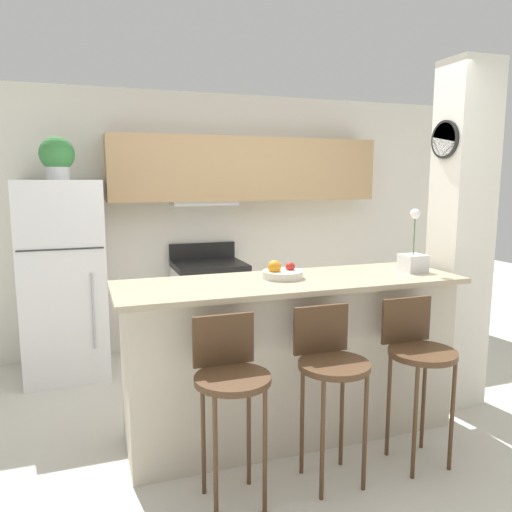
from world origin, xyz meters
TOP-DOWN VIEW (x-y plane):
  - ground_plane at (0.00, 0.00)m, footprint 14.00×14.00m
  - wall_back at (0.11, 1.96)m, footprint 5.60×0.38m
  - pillar_right at (1.38, 0.04)m, footprint 0.38×0.32m
  - counter_bar at (0.00, 0.00)m, footprint 2.28×0.72m
  - refrigerator at (-1.44, 1.62)m, footprint 0.69×0.73m
  - stove_range at (-0.14, 1.69)m, footprint 0.67×0.60m
  - bar_stool_left at (-0.58, -0.56)m, footprint 0.40×0.40m
  - bar_stool_mid at (0.00, -0.56)m, footprint 0.40×0.40m
  - bar_stool_right at (0.58, -0.56)m, footprint 0.40×0.40m
  - potted_plant_on_fridge at (-1.44, 1.62)m, footprint 0.29×0.29m
  - orchid_vase at (0.93, -0.02)m, footprint 0.16×0.16m
  - fruit_bowl at (-0.04, 0.06)m, footprint 0.27×0.27m

SIDE VIEW (x-z plane):
  - ground_plane at x=0.00m, z-range 0.00..0.00m
  - stove_range at x=-0.14m, z-range -0.07..1.00m
  - counter_bar at x=0.00m, z-range 0.00..1.06m
  - bar_stool_left at x=-0.58m, z-range 0.18..1.17m
  - bar_stool_mid at x=0.00m, z-range 0.18..1.17m
  - bar_stool_right at x=0.58m, z-range 0.18..1.17m
  - refrigerator at x=-1.44m, z-range 0.00..1.70m
  - fruit_bowl at x=-0.04m, z-range 1.03..1.16m
  - orchid_vase at x=0.93m, z-range 0.93..1.38m
  - pillar_right at x=1.38m, z-range 0.01..2.56m
  - wall_back at x=0.11m, z-range 0.20..2.75m
  - potted_plant_on_fridge at x=-1.44m, z-range 1.72..2.08m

